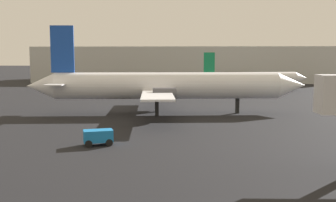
{
  "coord_description": "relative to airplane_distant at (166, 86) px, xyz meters",
  "views": [
    {
      "loc": [
        2.82,
        -6.56,
        7.42
      ],
      "look_at": [
        0.91,
        31.92,
        3.02
      ],
      "focal_mm": 41.98,
      "sensor_mm": 36.0,
      "label": 1
    }
  ],
  "objects": [
    {
      "name": "terminal_building",
      "position": [
        1.18,
        70.08,
        1.38
      ],
      "size": [
        83.78,
        27.38,
        10.05
      ],
      "primitive_type": "cube",
      "color": "#B7B7B2",
      "rests_on": "ground_plane"
    },
    {
      "name": "baggage_cart",
      "position": [
        -4.61,
        -18.5,
        -2.89
      ],
      "size": [
        2.69,
        2.02,
        1.3
      ],
      "rotation": [
        0.0,
        0.0,
        3.46
      ],
      "color": "#1972BF",
      "rests_on": "ground_plane"
    },
    {
      "name": "airplane_far_right",
      "position": [
        16.14,
        33.68,
        -0.94
      ],
      "size": [
        25.86,
        22.45,
        8.2
      ],
      "rotation": [
        0.0,
        0.0,
        0.25
      ],
      "color": "white",
      "rests_on": "ground_plane"
    },
    {
      "name": "airplane_distant",
      "position": [
        0.0,
        0.0,
        0.0
      ],
      "size": [
        36.17,
        25.46,
        11.26
      ],
      "rotation": [
        0.0,
        0.0,
        0.09
      ],
      "color": "white",
      "rests_on": "ground_plane"
    }
  ]
}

